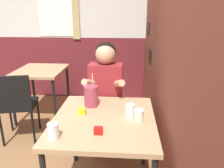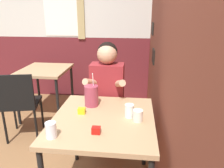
{
  "view_description": "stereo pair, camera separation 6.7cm",
  "coord_description": "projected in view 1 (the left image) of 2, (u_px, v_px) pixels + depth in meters",
  "views": [
    {
      "loc": [
        0.85,
        -1.12,
        1.55
      ],
      "look_at": [
        0.73,
        0.61,
        0.96
      ],
      "focal_mm": 35.0,
      "sensor_mm": 36.0,
      "label": 1
    },
    {
      "loc": [
        0.92,
        -1.12,
        1.55
      ],
      "look_at": [
        0.73,
        0.61,
        0.96
      ],
      "focal_mm": 35.0,
      "sensor_mm": 36.0,
      "label": 2
    }
  ],
  "objects": [
    {
      "name": "main_table",
      "position": [
        104.0,
        126.0,
        1.76
      ],
      "size": [
        0.81,
        0.89,
        0.74
      ],
      "color": "tan",
      "rests_on": "ground_plane"
    },
    {
      "name": "brick_wall_right",
      "position": [
        158.0,
        30.0,
        2.37
      ],
      "size": [
        0.08,
        4.69,
        2.7
      ],
      "color": "brown",
      "rests_on": "ground_plane"
    },
    {
      "name": "glass_near_pitcher",
      "position": [
        53.0,
        131.0,
        1.44
      ],
      "size": [
        0.07,
        0.07,
        0.11
      ],
      "color": "silver",
      "rests_on": "main_table"
    },
    {
      "name": "cocktail_pitcher",
      "position": [
        91.0,
        96.0,
        1.93
      ],
      "size": [
        0.12,
        0.12,
        0.31
      ],
      "color": "#99384C",
      "rests_on": "main_table"
    },
    {
      "name": "glass_far_side",
      "position": [
        139.0,
        115.0,
        1.68
      ],
      "size": [
        0.08,
        0.08,
        0.09
      ],
      "color": "silver",
      "rests_on": "main_table"
    },
    {
      "name": "chair_near_window",
      "position": [
        16.0,
        102.0,
        2.59
      ],
      "size": [
        0.48,
        0.48,
        0.87
      ],
      "rotation": [
        0.0,
        0.0,
        0.21
      ],
      "color": "black",
      "rests_on": "ground_plane"
    },
    {
      "name": "back_wall",
      "position": [
        78.0,
        22.0,
        3.75
      ],
      "size": [
        5.29,
        0.09,
        2.7
      ],
      "color": "silver",
      "rests_on": "ground_plane"
    },
    {
      "name": "glass_center",
      "position": [
        130.0,
        111.0,
        1.74
      ],
      "size": [
        0.07,
        0.07,
        0.11
      ],
      "color": "silver",
      "rests_on": "main_table"
    },
    {
      "name": "background_table",
      "position": [
        41.0,
        75.0,
        3.19
      ],
      "size": [
        0.67,
        0.76,
        0.74
      ],
      "color": "tan",
      "rests_on": "ground_plane"
    },
    {
      "name": "condiment_ketchup",
      "position": [
        98.0,
        131.0,
        1.5
      ],
      "size": [
        0.06,
        0.04,
        0.05
      ],
      "color": "#B7140F",
      "rests_on": "main_table"
    },
    {
      "name": "condiment_mustard",
      "position": [
        82.0,
        111.0,
        1.79
      ],
      "size": [
        0.06,
        0.04,
        0.05
      ],
      "color": "yellow",
      "rests_on": "main_table"
    },
    {
      "name": "person_seated",
      "position": [
        106.0,
        99.0,
        2.32
      ],
      "size": [
        0.42,
        0.4,
        1.25
      ],
      "color": "maroon",
      "rests_on": "ground_plane"
    }
  ]
}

